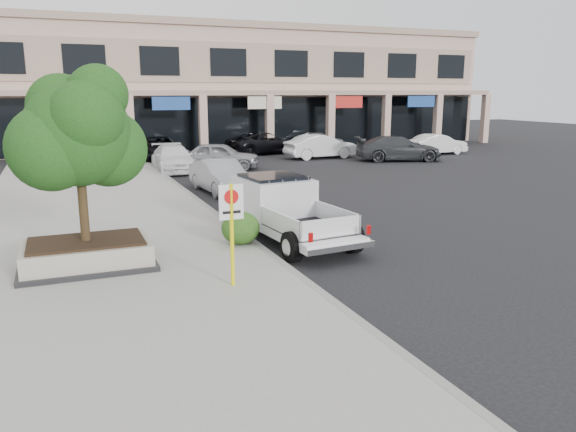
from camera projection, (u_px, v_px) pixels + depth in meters
The scene contains 19 objects.
ground at pixel (345, 266), 14.44m from camera, with size 120.00×120.00×0.00m, color black.
sidewalk at pixel (103, 231), 17.81m from camera, with size 8.00×52.00×0.15m, color gray.
curb at pixel (223, 220), 19.27m from camera, with size 0.20×52.00×0.15m, color gray.
strip_mall at pixel (241, 87), 47.02m from camera, with size 40.55×12.43×9.50m.
planter at pixel (87, 254), 13.87m from camera, with size 3.20×2.20×0.68m.
planter_tree at pixel (83, 134), 13.42m from camera, with size 2.90×2.55×4.00m.
no_parking_sign at pixel (232, 221), 12.28m from camera, with size 0.55×0.09×2.30m.
hedge at pixel (241, 228), 15.89m from camera, with size 1.10×0.99×0.94m, color #1F4914.
pickup_truck at pixel (289, 210), 16.74m from camera, with size 2.19×5.92×1.86m, color silver, non-canonical shape.
curb_car_a at pixel (269, 200), 19.36m from camera, with size 1.72×4.27×1.46m, color #303335.
curb_car_b at pixel (221, 176), 24.81m from camera, with size 1.55×4.44×1.46m, color gray.
curb_car_c at pixel (173, 158), 31.51m from camera, with size 2.01×4.95×1.44m, color white.
curb_car_d at pixel (160, 149), 36.43m from camera, with size 2.51×5.44×1.51m, color black.
lot_car_a at pixel (220, 156), 32.32m from camera, with size 1.83×4.55×1.55m, color #95989D.
lot_car_b at pixel (321, 146), 37.50m from camera, with size 1.69×4.84×1.59m, color silver.
lot_car_c at pixel (399, 148), 36.20m from camera, with size 2.23×5.48×1.59m, color #303235.
lot_car_d at pixel (265, 143), 40.35m from camera, with size 2.57×5.56×1.55m, color black.
lot_car_e at pixel (319, 140), 43.96m from camera, with size 1.61×4.00×1.36m, color #9A9EA1.
lot_car_f at pixel (437, 144), 39.96m from camera, with size 1.52×4.36×1.44m, color silver.
Camera 1 is at (-6.58, -12.23, 4.41)m, focal length 35.00 mm.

